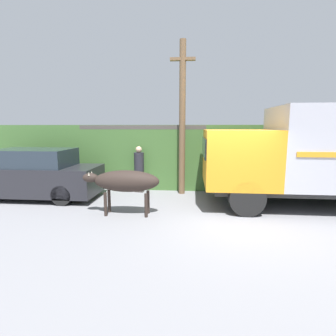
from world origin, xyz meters
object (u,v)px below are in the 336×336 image
cargo_truck (327,153)px  parked_suv (33,175)px  utility_pole (182,117)px  pedestrian_on_hill (139,167)px  brown_cow (125,182)px

cargo_truck → parked_suv: (-9.70, 0.16, -0.88)m
cargo_truck → utility_pole: size_ratio=1.28×
utility_pole → pedestrian_on_hill: bearing=177.1°
cargo_truck → brown_cow: 6.19m
parked_suv → cargo_truck: bearing=-2.0°
brown_cow → utility_pole: bearing=52.9°
cargo_truck → brown_cow: bearing=-170.4°
pedestrian_on_hill → brown_cow: bearing=102.5°
pedestrian_on_hill → parked_suv: bearing=28.6°
pedestrian_on_hill → utility_pole: bearing=-173.2°
utility_pole → cargo_truck: bearing=-16.1°
pedestrian_on_hill → cargo_truck: bearing=176.9°
brown_cow → pedestrian_on_hill: (-0.14, 2.67, -0.00)m
cargo_truck → pedestrian_on_hill: bearing=164.9°
cargo_truck → pedestrian_on_hill: 6.35m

